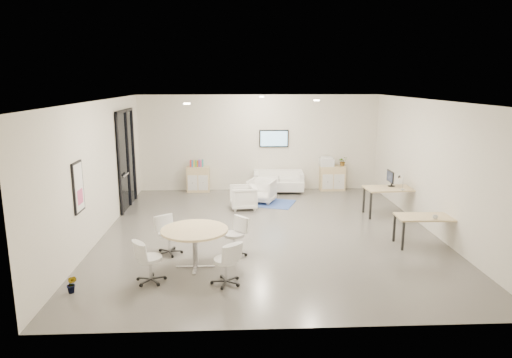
{
  "coord_description": "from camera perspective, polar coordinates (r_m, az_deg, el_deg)",
  "views": [
    {
      "loc": [
        -0.8,
        -10.7,
        3.65
      ],
      "look_at": [
        -0.29,
        0.4,
        1.25
      ],
      "focal_mm": 32.0,
      "sensor_mm": 36.0,
      "label": 1
    }
  ],
  "objects": [
    {
      "name": "armchair_left",
      "position": [
        13.22,
        -1.62,
        -2.17
      ],
      "size": [
        0.75,
        0.79,
        0.74
      ],
      "primitive_type": "imported",
      "rotation": [
        0.0,
        0.0,
        -1.47
      ],
      "color": "silver",
      "rests_on": "room_shell"
    },
    {
      "name": "desk_rear",
      "position": [
        13.03,
        16.76,
        -1.38
      ],
      "size": [
        1.56,
        0.86,
        0.79
      ],
      "rotation": [
        0.0,
        0.0,
        0.07
      ],
      "color": "tan",
      "rests_on": "room_shell"
    },
    {
      "name": "glass_door",
      "position": [
        13.75,
        -15.89,
        2.74
      ],
      "size": [
        0.09,
        1.9,
        2.85
      ],
      "color": "black",
      "rests_on": "room_shell"
    },
    {
      "name": "blue_rug",
      "position": [
        13.93,
        1.18,
        -2.97
      ],
      "size": [
        1.97,
        1.63,
        0.01
      ],
      "primitive_type": "cube",
      "rotation": [
        0.0,
        0.0,
        -0.35
      ],
      "color": "#314F97",
      "rests_on": "room_shell"
    },
    {
      "name": "sideboard_left",
      "position": [
        15.37,
        -7.23,
        -0.02
      ],
      "size": [
        0.75,
        0.39,
        0.85
      ],
      "color": "tan",
      "rests_on": "room_shell"
    },
    {
      "name": "cup",
      "position": [
        10.74,
        21.5,
        -4.41
      ],
      "size": [
        0.12,
        0.1,
        0.11
      ],
      "primitive_type": "imported",
      "rotation": [
        0.0,
        0.0,
        0.15
      ],
      "color": "white",
      "rests_on": "desk_front"
    },
    {
      "name": "books",
      "position": [
        15.28,
        -7.43,
        1.94
      ],
      "size": [
        0.44,
        0.14,
        0.22
      ],
      "color": "red",
      "rests_on": "sideboard_left"
    },
    {
      "name": "printer",
      "position": [
        15.52,
        8.82,
        2.16
      ],
      "size": [
        0.47,
        0.39,
        0.32
      ],
      "rotation": [
        0.0,
        0.0,
        0.03
      ],
      "color": "white",
      "rests_on": "sideboard_right"
    },
    {
      "name": "room_shell",
      "position": [
        10.92,
        1.6,
        1.37
      ],
      "size": [
        9.6,
        10.6,
        4.8
      ],
      "color": "#615D58",
      "rests_on": "ground"
    },
    {
      "name": "plant_floor",
      "position": [
        8.84,
        -21.99,
        -12.63
      ],
      "size": [
        0.22,
        0.35,
        0.15
      ],
      "primitive_type": "imported",
      "rotation": [
        0.0,
        0.0,
        -0.11
      ],
      "color": "#3F7F3F",
      "rests_on": "room_shell"
    },
    {
      "name": "loveseat",
      "position": [
        15.22,
        2.82,
        -0.4
      ],
      "size": [
        1.68,
        0.91,
        0.61
      ],
      "rotation": [
        0.0,
        0.0,
        -0.06
      ],
      "color": "silver",
      "rests_on": "room_shell"
    },
    {
      "name": "plant_cabinet",
      "position": [
        15.63,
        10.78,
        2.06
      ],
      "size": [
        0.35,
        0.38,
        0.25
      ],
      "primitive_type": "imported",
      "rotation": [
        0.0,
        0.0,
        0.25
      ],
      "color": "#3F7F3F",
      "rests_on": "sideboard_right"
    },
    {
      "name": "armchair_right",
      "position": [
        13.91,
        0.69,
        -1.35
      ],
      "size": [
        0.96,
        0.94,
        0.78
      ],
      "primitive_type": "imported",
      "rotation": [
        0.0,
        0.0,
        -0.37
      ],
      "color": "silver",
      "rests_on": "room_shell"
    },
    {
      "name": "meeting_chairs",
      "position": [
        9.2,
        -7.63,
        -8.55
      ],
      "size": [
        2.36,
        2.36,
        0.82
      ],
      "color": "white",
      "rests_on": "room_shell"
    },
    {
      "name": "round_table",
      "position": [
        9.1,
        -7.69,
        -6.71
      ],
      "size": [
        1.32,
        1.32,
        0.8
      ],
      "color": "tan",
      "rests_on": "room_shell"
    },
    {
      "name": "desk_front",
      "position": [
        10.93,
        20.49,
        -4.73
      ],
      "size": [
        1.34,
        0.71,
        0.68
      ],
      "rotation": [
        0.0,
        0.0,
        -0.04
      ],
      "color": "tan",
      "rests_on": "room_shell"
    },
    {
      "name": "sideboard_right",
      "position": [
        15.66,
        9.51,
        0.11
      ],
      "size": [
        0.83,
        0.4,
        0.83
      ],
      "color": "tan",
      "rests_on": "room_shell"
    },
    {
      "name": "wall_tv",
      "position": [
        15.34,
        2.25,
        5.07
      ],
      "size": [
        0.98,
        0.06,
        0.58
      ],
      "color": "black",
      "rests_on": "room_shell"
    },
    {
      "name": "monitor",
      "position": [
        13.09,
        16.46,
        0.12
      ],
      "size": [
        0.2,
        0.5,
        0.44
      ],
      "color": "black",
      "rests_on": "desk_rear"
    },
    {
      "name": "ceiling_spots",
      "position": [
        11.56,
        0.34,
        9.86
      ],
      "size": [
        3.14,
        4.14,
        0.03
      ],
      "color": "#FFEAC6",
      "rests_on": "room_shell"
    },
    {
      "name": "artwork",
      "position": [
        9.86,
        -21.34,
        -0.98
      ],
      "size": [
        0.05,
        0.54,
        1.04
      ],
      "color": "black",
      "rests_on": "room_shell"
    }
  ]
}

